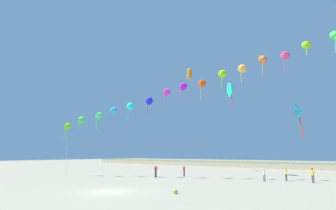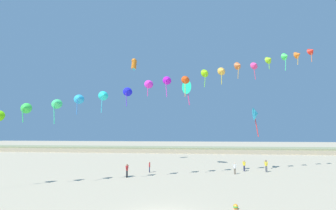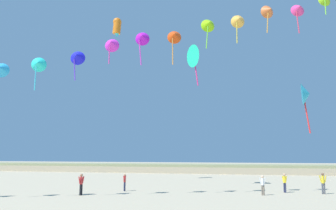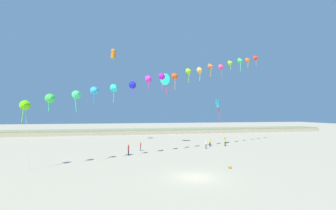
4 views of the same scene
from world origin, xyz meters
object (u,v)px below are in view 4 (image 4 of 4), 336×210
Objects in this scene: person_near_left at (206,144)px; person_near_right at (225,141)px; person_far_right at (141,146)px; large_kite_mid_trail at (113,54)px; person_mid_center at (128,149)px; large_kite_low_lead at (219,103)px; large_kite_high_solo at (166,79)px; person_far_left at (210,142)px; beach_ball at (230,167)px.

person_near_right is (4.69, 2.11, 0.09)m from person_near_left.
large_kite_mid_trail is (-4.98, 9.19, 17.69)m from person_far_right.
person_mid_center is at bearing -162.73° from person_near_right.
large_kite_high_solo is (-10.02, 2.70, 4.82)m from large_kite_low_lead.
large_kite_mid_trail reaches higher than person_near_right.
large_kite_high_solo reaches higher than person_far_left.
large_kite_mid_trail is (-18.35, 6.92, 17.65)m from person_far_left.
large_kite_high_solo reaches higher than person_far_right.
person_near_right is at bearing 24.18° from person_near_left.
large_kite_high_solo is at bearing 50.72° from person_mid_center.
large_kite_low_lead is at bearing 20.37° from person_mid_center.
person_near_left is at bearing -29.52° from large_kite_mid_trail.
person_near_right is at bearing 6.68° from person_far_right.
person_far_right is 14.42m from large_kite_high_solo.
person_near_right is 19.28m from person_mid_center.
large_kite_low_lead is at bearing 11.78° from person_far_left.
beach_ball is (14.10, -23.30, -18.38)m from large_kite_mid_trail.
person_near_right reaches higher than person_far_left.
person_far_left is 4.34× the size of beach_ball.
person_near_right is 0.39× the size of large_kite_high_solo.
person_mid_center is 20.11m from large_kite_low_lead.
person_near_right reaches higher than person_far_right.
person_far_right is 16.82m from beach_ball.
large_kite_mid_trail is at bearing 161.11° from person_near_right.
large_kite_low_lead is 1.02× the size of large_kite_high_solo.
person_near_left is 25.99m from large_kite_mid_trail.
beach_ball is at bearing -42.51° from person_mid_center.
large_kite_low_lead is at bearing -15.09° from large_kite_high_solo.
person_near_right is at bearing -17.85° from large_kite_high_solo.
person_near_right is at bearing -18.89° from large_kite_mid_trail.
large_kite_low_lead reaches higher than person_mid_center.
beach_ball is at bearing -57.11° from person_far_right.
person_mid_center is 1.05× the size of person_far_left.
beach_ball is at bearing -114.12° from person_near_right.
person_far_right is 20.55m from large_kite_mid_trail.
person_far_right is (-13.37, -2.27, -0.04)m from person_far_left.
person_far_left is 16.94m from beach_ball.
large_kite_high_solo is (5.43, 5.41, 12.22)m from person_far_right.
person_far_right is 0.35× the size of large_kite_high_solo.
person_mid_center reaches higher than beach_ball.
large_kite_mid_trail is (-20.43, 6.48, 10.29)m from large_kite_low_lead.
person_mid_center is 1.10× the size of person_far_right.
person_far_right is at bearing 61.04° from person_mid_center.
person_near_right is 2.95m from person_far_left.
person_near_left is 11.61m from person_far_right.
large_kite_high_solo is (7.54, 9.22, 12.13)m from person_mid_center.
person_near_left is at bearing -0.99° from person_far_right.
person_far_left reaches higher than person_near_left.
person_far_left is at bearing 21.46° from person_mid_center.
large_kite_mid_trail is 6.83× the size of beach_ball.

